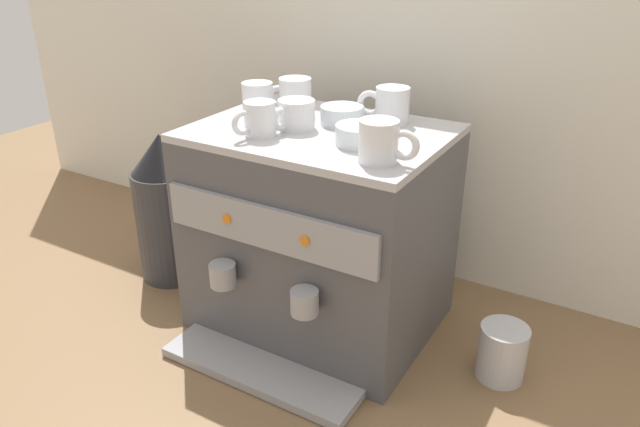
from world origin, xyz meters
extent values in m
plane|color=brown|center=(0.00, 0.00, 0.00)|extent=(4.00, 4.00, 0.00)
cube|color=silver|center=(0.00, 0.36, 0.50)|extent=(2.80, 0.03, 1.01)
cube|color=#4C4C51|center=(0.00, 0.00, 0.23)|extent=(0.53, 0.40, 0.46)
cube|color=#B7B7BC|center=(0.00, 0.00, 0.47)|extent=(0.53, 0.40, 0.02)
cube|color=#939399|center=(0.00, -0.20, 0.33)|extent=(0.49, 0.01, 0.09)
cylinder|color=orange|center=(-0.09, -0.21, 0.33)|extent=(0.02, 0.01, 0.02)
cylinder|color=orange|center=(0.09, -0.21, 0.33)|extent=(0.02, 0.01, 0.02)
cube|color=#939399|center=(0.00, -0.25, 0.01)|extent=(0.45, 0.12, 0.02)
cylinder|color=#939399|center=(-0.10, -0.23, 0.21)|extent=(0.06, 0.06, 0.05)
cylinder|color=#939399|center=(0.10, -0.23, 0.21)|extent=(0.06, 0.06, 0.05)
cylinder|color=white|center=(-0.19, 0.04, 0.51)|extent=(0.07, 0.07, 0.07)
torus|color=white|center=(-0.15, 0.07, 0.51)|extent=(0.05, 0.05, 0.05)
cylinder|color=white|center=(-0.08, -0.10, 0.51)|extent=(0.06, 0.06, 0.07)
torus|color=white|center=(-0.09, -0.14, 0.51)|extent=(0.03, 0.05, 0.05)
cylinder|color=white|center=(-0.11, 0.07, 0.52)|extent=(0.07, 0.07, 0.08)
torus|color=white|center=(-0.15, 0.11, 0.52)|extent=(0.05, 0.05, 0.06)
cylinder|color=white|center=(-0.05, -0.02, 0.51)|extent=(0.08, 0.08, 0.06)
torus|color=white|center=(-0.05, -0.07, 0.51)|extent=(0.02, 0.05, 0.05)
cylinder|color=white|center=(0.11, 0.12, 0.52)|extent=(0.07, 0.07, 0.08)
torus|color=white|center=(0.06, 0.11, 0.52)|extent=(0.06, 0.02, 0.06)
cylinder|color=white|center=(0.19, -0.12, 0.52)|extent=(0.07, 0.07, 0.08)
torus|color=white|center=(0.24, -0.11, 0.52)|extent=(0.06, 0.02, 0.06)
cylinder|color=silver|center=(0.02, 0.06, 0.50)|extent=(0.09, 0.09, 0.04)
cylinder|color=silver|center=(0.02, 0.06, 0.48)|extent=(0.05, 0.05, 0.01)
cylinder|color=silver|center=(0.12, -0.05, 0.50)|extent=(0.10, 0.10, 0.04)
cylinder|color=silver|center=(0.12, -0.05, 0.48)|extent=(0.05, 0.05, 0.01)
cylinder|color=#333338|center=(-0.45, -0.03, 0.15)|extent=(0.17, 0.17, 0.30)
cone|color=black|center=(-0.45, -0.03, 0.35)|extent=(0.16, 0.16, 0.10)
cylinder|color=#B7B7BC|center=(0.44, 0.01, 0.06)|extent=(0.10, 0.10, 0.12)
camera|label=1|loc=(0.62, -1.06, 0.86)|focal=33.88mm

